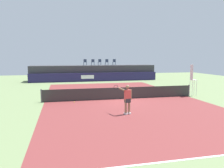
% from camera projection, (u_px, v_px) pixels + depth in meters
% --- Properties ---
extents(ground_plane, '(48.00, 48.00, 0.00)m').
position_uv_depth(ground_plane, '(112.00, 93.00, 21.08)').
color(ground_plane, '#6B7F51').
extents(court_inner, '(12.00, 22.00, 0.00)m').
position_uv_depth(court_inner, '(121.00, 99.00, 18.18)').
color(court_inner, maroon).
rests_on(court_inner, ground).
extents(line_near_baseline, '(12.00, 0.10, 0.00)m').
position_uv_depth(line_near_baseline, '(204.00, 157.00, 7.59)').
color(line_near_baseline, white).
rests_on(line_near_baseline, court_inner).
extents(sponsor_wall, '(18.00, 0.22, 1.20)m').
position_uv_depth(sponsor_wall, '(95.00, 77.00, 31.17)').
color(sponsor_wall, '#231E4C').
rests_on(sponsor_wall, ground).
extents(spectator_platform, '(18.00, 2.80, 2.20)m').
position_uv_depth(spectator_platform, '(94.00, 73.00, 32.85)').
color(spectator_platform, '#38383D').
rests_on(spectator_platform, ground).
extents(spectator_chair_far_left, '(0.45, 0.45, 0.89)m').
position_uv_depth(spectator_chair_far_left, '(85.00, 62.00, 32.39)').
color(spectator_chair_far_left, '#2D3D56').
rests_on(spectator_chair_far_left, spectator_platform).
extents(spectator_chair_left, '(0.46, 0.46, 0.89)m').
position_uv_depth(spectator_chair_left, '(93.00, 62.00, 32.30)').
color(spectator_chair_left, '#2D3D56').
rests_on(spectator_chair_left, spectator_platform).
extents(spectator_chair_center, '(0.45, 0.45, 0.89)m').
position_uv_depth(spectator_chair_center, '(100.00, 62.00, 33.05)').
color(spectator_chair_center, '#2D3D56').
rests_on(spectator_chair_center, spectator_platform).
extents(spectator_chair_right, '(0.48, 0.48, 0.89)m').
position_uv_depth(spectator_chair_right, '(107.00, 62.00, 33.15)').
color(spectator_chair_right, '#2D3D56').
rests_on(spectator_chair_right, spectator_platform).
extents(spectator_chair_far_right, '(0.48, 0.48, 0.89)m').
position_uv_depth(spectator_chair_far_right, '(114.00, 62.00, 33.52)').
color(spectator_chair_far_right, '#2D3D56').
rests_on(spectator_chair_far_right, spectator_platform).
extents(umpire_chair, '(0.46, 0.46, 2.76)m').
position_uv_depth(umpire_chair, '(192.00, 78.00, 19.44)').
color(umpire_chair, white).
rests_on(umpire_chair, ground).
extents(tennis_net, '(12.40, 0.02, 0.95)m').
position_uv_depth(tennis_net, '(121.00, 93.00, 18.12)').
color(tennis_net, '#2D2D2D').
rests_on(tennis_net, ground).
extents(net_post_near, '(0.10, 0.10, 1.00)m').
position_uv_depth(net_post_near, '(41.00, 96.00, 16.74)').
color(net_post_near, '#4C4C51').
rests_on(net_post_near, ground).
extents(net_post_far, '(0.10, 0.10, 1.00)m').
position_uv_depth(net_post_far, '(189.00, 90.00, 19.50)').
color(net_post_far, '#4C4C51').
rests_on(net_post_far, ground).
extents(tennis_player, '(0.92, 1.11, 1.77)m').
position_uv_depth(tennis_player, '(127.00, 98.00, 13.22)').
color(tennis_player, white).
rests_on(tennis_player, court_inner).
extents(tennis_ball, '(0.07, 0.07, 0.07)m').
position_uv_depth(tennis_ball, '(74.00, 102.00, 16.70)').
color(tennis_ball, '#D8EA33').
rests_on(tennis_ball, court_inner).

